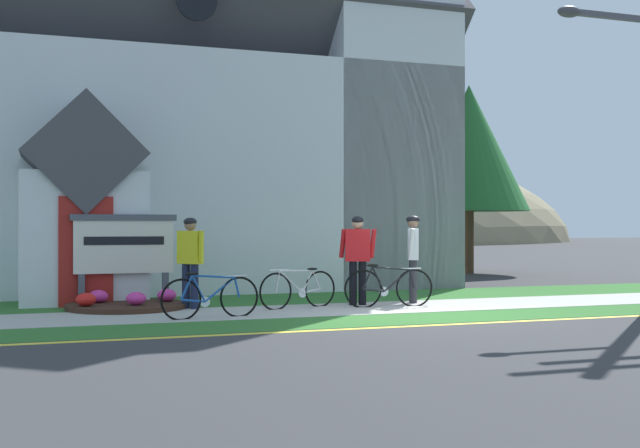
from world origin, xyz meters
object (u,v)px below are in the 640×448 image
(bicycle_blue, at_px, (388,287))
(bicycle_white, at_px, (299,289))
(church_sign, at_px, (124,247))
(cyclist_in_white_jersey, at_px, (413,251))
(roadside_conifer, at_px, (469,148))
(cyclist_in_red_jersey, at_px, (358,253))
(bicycle_green, at_px, (210,297))
(cyclist_in_blue_jersey, at_px, (190,255))

(bicycle_blue, bearing_deg, bicycle_white, 167.58)
(church_sign, height_order, bicycle_white, church_sign)
(cyclist_in_white_jersey, distance_m, roadside_conifer, 10.73)
(church_sign, height_order, cyclist_in_red_jersey, church_sign)
(bicycle_green, bearing_deg, bicycle_white, 29.57)
(bicycle_blue, height_order, cyclist_in_white_jersey, cyclist_in_white_jersey)
(bicycle_green, height_order, roadside_conifer, roadside_conifer)
(bicycle_blue, xyz_separation_m, cyclist_in_white_jersey, (0.79, 0.57, 0.65))
(cyclist_in_white_jersey, bearing_deg, bicycle_green, -163.68)
(bicycle_green, height_order, cyclist_in_red_jersey, cyclist_in_red_jersey)
(church_sign, height_order, cyclist_in_blue_jersey, church_sign)
(cyclist_in_blue_jersey, bearing_deg, bicycle_blue, -13.78)
(cyclist_in_red_jersey, height_order, cyclist_in_white_jersey, cyclist_in_white_jersey)
(bicycle_white, bearing_deg, church_sign, 154.47)
(bicycle_blue, bearing_deg, cyclist_in_red_jersey, 130.87)
(cyclist_in_white_jersey, bearing_deg, bicycle_blue, -144.17)
(church_sign, relative_size, bicycle_white, 1.21)
(bicycle_blue, relative_size, roadside_conifer, 0.29)
(bicycle_white, distance_m, bicycle_blue, 1.71)
(bicycle_white, relative_size, cyclist_in_red_jersey, 0.95)
(church_sign, relative_size, roadside_conifer, 0.33)
(cyclist_in_white_jersey, bearing_deg, roadside_conifer, 53.97)
(bicycle_white, distance_m, roadside_conifer, 12.61)
(church_sign, distance_m, bicycle_green, 2.89)
(bicycle_green, relative_size, cyclist_in_blue_jersey, 1.01)
(bicycle_green, distance_m, bicycle_blue, 3.62)
(cyclist_in_blue_jersey, xyz_separation_m, roadside_conifer, (10.46, 8.01, 3.07))
(cyclist_in_red_jersey, relative_size, roadside_conifer, 0.28)
(church_sign, bearing_deg, bicycle_green, -65.26)
(cyclist_in_red_jersey, bearing_deg, bicycle_blue, -49.13)
(church_sign, distance_m, roadside_conifer, 13.87)
(church_sign, distance_m, bicycle_white, 3.46)
(cyclist_in_white_jersey, height_order, roadside_conifer, roadside_conifer)
(cyclist_in_red_jersey, height_order, roadside_conifer, roadside_conifer)
(bicycle_green, bearing_deg, roadside_conifer, 42.70)
(bicycle_blue, distance_m, cyclist_in_blue_jersey, 3.77)
(bicycle_white, relative_size, roadside_conifer, 0.27)
(cyclist_in_red_jersey, height_order, cyclist_in_blue_jersey, cyclist_in_red_jersey)
(cyclist_in_red_jersey, distance_m, cyclist_in_white_jersey, 1.22)
(bicycle_green, distance_m, roadside_conifer, 14.63)
(cyclist_in_blue_jersey, bearing_deg, church_sign, 139.72)
(church_sign, relative_size, bicycle_blue, 1.14)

